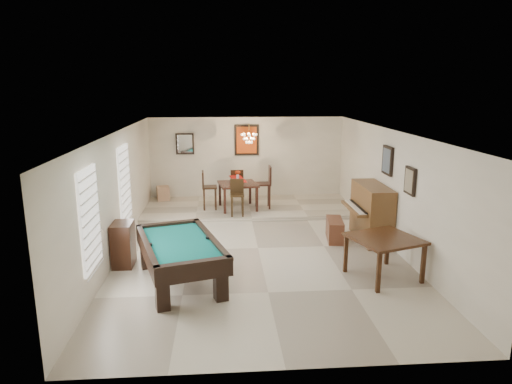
{
  "coord_description": "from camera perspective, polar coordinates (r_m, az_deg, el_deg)",
  "views": [
    {
      "loc": [
        -0.77,
        -9.62,
        3.56
      ],
      "look_at": [
        0.0,
        0.6,
        1.15
      ],
      "focal_mm": 32.0,
      "sensor_mm": 36.0,
      "label": 1
    }
  ],
  "objects": [
    {
      "name": "dining_table",
      "position": [
        12.95,
        -2.27,
        -0.23
      ],
      "size": [
        1.18,
        1.18,
        0.86
      ],
      "primitive_type": null,
      "rotation": [
        0.0,
        0.0,
        0.15
      ],
      "color": "black",
      "rests_on": "dining_step"
    },
    {
      "name": "ground_plane",
      "position": [
        10.29,
        0.25,
        -7.07
      ],
      "size": [
        6.0,
        9.0,
        0.02
      ],
      "primitive_type": "cube",
      "color": "beige"
    },
    {
      "name": "back_painting",
      "position": [
        14.2,
        -1.18,
        6.52
      ],
      "size": [
        0.75,
        0.06,
        0.95
      ],
      "primitive_type": "cube",
      "color": "#D84C14",
      "rests_on": "wall_back"
    },
    {
      "name": "dining_chair_east",
      "position": [
        12.98,
        0.86,
        0.61
      ],
      "size": [
        0.45,
        0.45,
        1.21
      ],
      "primitive_type": null,
      "rotation": [
        0.0,
        0.0,
        -1.58
      ],
      "color": "black",
      "rests_on": "dining_step"
    },
    {
      "name": "piano_bench",
      "position": [
        10.9,
        9.81,
        -4.67
      ],
      "size": [
        0.46,
        0.92,
        0.49
      ],
      "primitive_type": "cube",
      "rotation": [
        0.0,
        0.0,
        -0.14
      ],
      "color": "brown",
      "rests_on": "ground_plane"
    },
    {
      "name": "chandelier",
      "position": [
        12.91,
        -0.88,
        7.19
      ],
      "size": [
        0.44,
        0.44,
        0.6
      ],
      "primitive_type": null,
      "color": "#FFE5B2",
      "rests_on": "ceiling"
    },
    {
      "name": "back_mirror",
      "position": [
        14.23,
        -8.88,
        5.97
      ],
      "size": [
        0.55,
        0.06,
        0.65
      ],
      "primitive_type": "cube",
      "color": "white",
      "rests_on": "wall_back"
    },
    {
      "name": "ceiling",
      "position": [
        9.7,
        0.27,
        7.55
      ],
      "size": [
        6.0,
        9.0,
        0.04
      ],
      "primitive_type": "cube",
      "color": "white",
      "rests_on": "wall_back"
    },
    {
      "name": "corner_bench",
      "position": [
        14.27,
        -11.54,
        -0.15
      ],
      "size": [
        0.45,
        0.52,
        0.41
      ],
      "primitive_type": "cube",
      "rotation": [
        0.0,
        0.0,
        0.22
      ],
      "color": "tan",
      "rests_on": "dining_step"
    },
    {
      "name": "right_picture_upper",
      "position": [
        10.73,
        16.13,
        3.81
      ],
      "size": [
        0.06,
        0.55,
        0.65
      ],
      "primitive_type": "cube",
      "color": "slate",
      "rests_on": "wall_right"
    },
    {
      "name": "flower_vase",
      "position": [
        12.83,
        -2.3,
        2.19
      ],
      "size": [
        0.18,
        0.18,
        0.26
      ],
      "primitive_type": null,
      "rotation": [
        0.0,
        0.0,
        0.23
      ],
      "color": "#9D2A0D",
      "rests_on": "dining_table"
    },
    {
      "name": "wall_right",
      "position": [
        10.58,
        16.69,
        0.33
      ],
      "size": [
        0.04,
        9.0,
        2.6
      ],
      "primitive_type": "cube",
      "color": "silver",
      "rests_on": "ground_plane"
    },
    {
      "name": "pool_table",
      "position": [
        8.56,
        -9.42,
        -8.67
      ],
      "size": [
        1.89,
        2.62,
        0.78
      ],
      "primitive_type": null,
      "rotation": [
        0.0,
        0.0,
        0.29
      ],
      "color": "black",
      "rests_on": "ground_plane"
    },
    {
      "name": "wall_back",
      "position": [
        14.32,
        -1.18,
        4.15
      ],
      "size": [
        6.0,
        0.04,
        2.6
      ],
      "primitive_type": "cube",
      "color": "silver",
      "rests_on": "ground_plane"
    },
    {
      "name": "window_left_rear",
      "position": [
        10.67,
        -16.11,
        1.03
      ],
      "size": [
        0.06,
        1.0,
        1.7
      ],
      "primitive_type": "cube",
      "color": "white",
      "rests_on": "wall_left"
    },
    {
      "name": "dining_chair_south",
      "position": [
        12.23,
        -2.37,
        -0.74
      ],
      "size": [
        0.37,
        0.37,
        0.98
      ],
      "primitive_type": null,
      "rotation": [
        0.0,
        0.0,
        -0.01
      ],
      "color": "black",
      "rests_on": "dining_step"
    },
    {
      "name": "upright_piano",
      "position": [
        10.95,
        13.47,
        -2.53
      ],
      "size": [
        0.88,
        1.57,
        1.31
      ],
      "primitive_type": null,
      "color": "brown",
      "rests_on": "ground_plane"
    },
    {
      "name": "wall_front",
      "position": [
        5.65,
        3.97,
        -10.39
      ],
      "size": [
        6.0,
        0.04,
        2.6
      ],
      "primitive_type": "cube",
      "color": "silver",
      "rests_on": "ground_plane"
    },
    {
      "name": "square_table",
      "position": [
        8.99,
        15.64,
        -7.88
      ],
      "size": [
        1.46,
        1.46,
        0.8
      ],
      "primitive_type": null,
      "rotation": [
        0.0,
        0.0,
        0.33
      ],
      "color": "black",
      "rests_on": "ground_plane"
    },
    {
      "name": "dining_step",
      "position": [
        13.36,
        -0.86,
        -1.96
      ],
      "size": [
        6.0,
        2.5,
        0.12
      ],
      "primitive_type": "cube",
      "color": "beige",
      "rests_on": "ground_plane"
    },
    {
      "name": "window_left_front",
      "position": [
        8.03,
        -20.05,
        -3.19
      ],
      "size": [
        0.06,
        1.0,
        1.7
      ],
      "primitive_type": "cube",
      "color": "white",
      "rests_on": "wall_left"
    },
    {
      "name": "dining_chair_west",
      "position": [
        12.94,
        -5.81,
        0.24
      ],
      "size": [
        0.42,
        0.42,
        1.09
      ],
      "primitive_type": null,
      "rotation": [
        0.0,
        0.0,
        1.61
      ],
      "color": "black",
      "rests_on": "dining_step"
    },
    {
      "name": "dining_chair_north",
      "position": [
        13.64,
        -2.4,
        0.81
      ],
      "size": [
        0.38,
        0.38,
        1.01
      ],
      "primitive_type": null,
      "rotation": [
        0.0,
        0.0,
        3.14
      ],
      "color": "black",
      "rests_on": "dining_step"
    },
    {
      "name": "apothecary_chest",
      "position": [
        9.58,
        -16.27,
        -6.29
      ],
      "size": [
        0.4,
        0.59,
        0.89
      ],
      "primitive_type": "cube",
      "color": "black",
      "rests_on": "ground_plane"
    },
    {
      "name": "right_picture_lower",
      "position": [
        9.58,
        18.72,
        1.32
      ],
      "size": [
        0.06,
        0.45,
        0.55
      ],
      "primitive_type": "cube",
      "color": "gray",
      "rests_on": "wall_right"
    },
    {
      "name": "wall_left",
      "position": [
        10.13,
        -16.91,
        -0.24
      ],
      "size": [
        0.04,
        9.0,
        2.6
      ],
      "primitive_type": "cube",
      "color": "silver",
      "rests_on": "ground_plane"
    }
  ]
}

